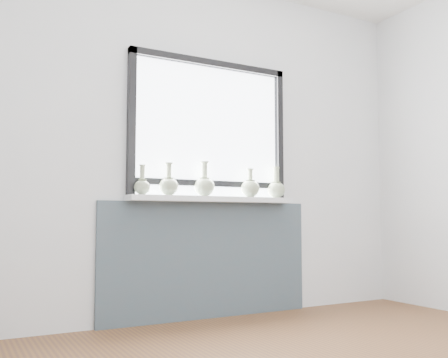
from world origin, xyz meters
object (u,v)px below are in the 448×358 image
windowsill (214,199)px  vase_e (276,188)px  vase_d (250,188)px  vase_b (169,185)px  vase_c (204,185)px  vase_a (142,186)px

windowsill → vase_e: 0.57m
vase_d → vase_b: bearing=179.3°
vase_b → vase_c: size_ratio=0.90×
vase_a → vase_e: (1.12, 0.00, 0.01)m
vase_c → vase_d: (0.38, -0.02, -0.01)m
vase_d → vase_e: (0.25, 0.01, 0.00)m
vase_c → vase_d: 0.38m
vase_d → vase_e: 0.25m
vase_a → vase_d: size_ratio=0.94×
vase_c → vase_b: bearing=-177.5°
vase_d → vase_c: bearing=176.9°
vase_b → vase_e: size_ratio=0.93×
vase_a → windowsill: bearing=0.8°
vase_c → vase_d: bearing=-3.1°
windowsill → vase_d: 0.32m
vase_b → vase_d: size_ratio=1.05×
vase_b → vase_d: vase_b is taller
vase_c → vase_d: vase_c is taller
vase_a → vase_b: bearing=-0.5°
vase_a → vase_d: 0.87m
vase_a → vase_c: (0.48, 0.01, 0.02)m
vase_b → vase_e: (0.92, 0.01, 0.00)m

